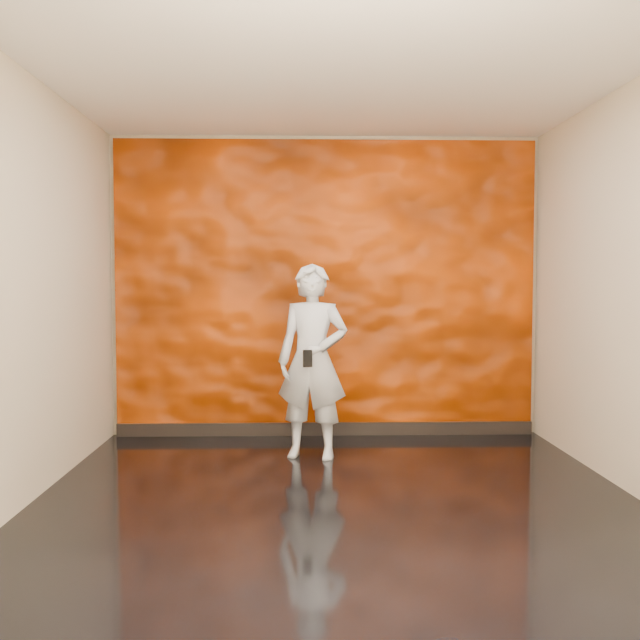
{
  "coord_description": "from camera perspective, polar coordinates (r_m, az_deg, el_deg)",
  "views": [
    {
      "loc": [
        -0.25,
        -4.7,
        1.43
      ],
      "look_at": [
        -0.09,
        0.73,
        1.15
      ],
      "focal_mm": 40.0,
      "sensor_mm": 36.0,
      "label": 1
    }
  ],
  "objects": [
    {
      "name": "room",
      "position": [
        4.71,
        1.33,
        2.58
      ],
      "size": [
        4.02,
        4.02,
        2.81
      ],
      "color": "black",
      "rests_on": "ground"
    },
    {
      "name": "feature_wall",
      "position": [
        6.67,
        0.45,
        2.54
      ],
      "size": [
        3.9,
        0.06,
        2.75
      ],
      "primitive_type": "cube",
      "color": "#D63F00",
      "rests_on": "ground"
    },
    {
      "name": "baseboard",
      "position": [
        6.77,
        0.46,
        -8.7
      ],
      "size": [
        3.9,
        0.04,
        0.12
      ],
      "primitive_type": "cube",
      "color": "black",
      "rests_on": "ground"
    },
    {
      "name": "man",
      "position": [
        5.83,
        -0.6,
        -3.3
      ],
      "size": [
        0.65,
        0.51,
        1.59
      ],
      "primitive_type": "imported",
      "rotation": [
        0.0,
        0.0,
        -0.24
      ],
      "color": "#A5AAB6",
      "rests_on": "ground"
    },
    {
      "name": "phone",
      "position": [
        5.61,
        -1.0,
        -3.1
      ],
      "size": [
        0.07,
        0.03,
        0.14
      ],
      "primitive_type": "cube",
      "rotation": [
        0.0,
        0.0,
        0.27
      ],
      "color": "black",
      "rests_on": "man"
    }
  ]
}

